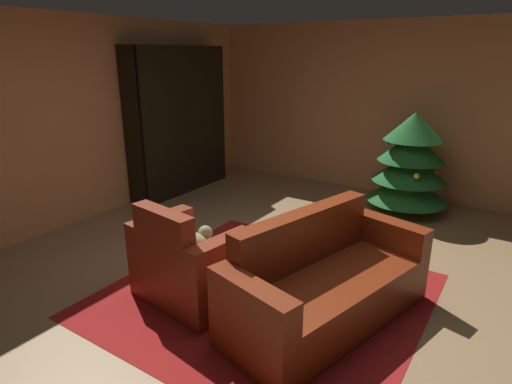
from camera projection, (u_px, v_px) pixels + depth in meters
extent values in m
plane|color=#97754E|center=(274.00, 288.00, 3.96)|extent=(8.14, 8.14, 0.00)
cube|color=tan|center=(393.00, 110.00, 6.28)|extent=(6.08, 0.06, 2.55)
cube|color=tan|center=(62.00, 124.00, 5.13)|extent=(0.06, 6.90, 2.55)
cube|color=maroon|center=(266.00, 295.00, 3.85)|extent=(2.65, 2.57, 0.01)
cube|color=black|center=(187.00, 122.00, 6.39)|extent=(0.03, 1.81, 2.19)
cube|color=black|center=(215.00, 114.00, 7.19)|extent=(0.36, 0.03, 2.19)
cube|color=black|center=(133.00, 130.00, 5.77)|extent=(0.36, 0.02, 2.19)
cube|color=black|center=(182.00, 188.00, 6.82)|extent=(0.34, 1.76, 0.03)
cube|color=black|center=(181.00, 167.00, 6.71)|extent=(0.34, 1.76, 0.03)
cube|color=black|center=(180.00, 144.00, 6.59)|extent=(0.34, 1.76, 0.02)
cube|color=black|center=(179.00, 121.00, 6.48)|extent=(0.34, 1.76, 0.02)
cube|color=black|center=(177.00, 97.00, 6.37)|extent=(0.34, 1.76, 0.02)
cube|color=black|center=(176.00, 72.00, 6.25)|extent=(0.34, 1.76, 0.02)
cube|color=black|center=(174.00, 46.00, 6.14)|extent=(0.34, 1.76, 0.03)
cube|color=black|center=(174.00, 147.00, 6.68)|extent=(0.05, 0.92, 0.58)
cube|color=black|center=(175.00, 147.00, 6.67)|extent=(0.03, 0.95, 0.61)
cube|color=gold|center=(213.00, 169.00, 7.49)|extent=(0.24, 0.03, 0.21)
cube|color=red|center=(211.00, 170.00, 7.47)|extent=(0.22, 0.03, 0.20)
cube|color=#3E8A45|center=(210.00, 169.00, 7.43)|extent=(0.21, 0.04, 0.25)
cube|color=red|center=(209.00, 169.00, 7.39)|extent=(0.25, 0.03, 0.26)
cube|color=#15538A|center=(207.00, 171.00, 7.37)|extent=(0.20, 0.04, 0.22)
cube|color=orange|center=(204.00, 171.00, 7.33)|extent=(0.20, 0.04, 0.24)
cube|color=#2E8B35|center=(203.00, 171.00, 7.29)|extent=(0.22, 0.03, 0.26)
cube|color=purple|center=(209.00, 108.00, 7.14)|extent=(0.19, 0.04, 0.20)
cube|color=orange|center=(207.00, 106.00, 7.10)|extent=(0.20, 0.04, 0.27)
cube|color=#388833|center=(206.00, 107.00, 7.07)|extent=(0.20, 0.03, 0.22)
cube|color=#2C7F33|center=(205.00, 109.00, 7.03)|extent=(0.24, 0.03, 0.19)
cube|color=#2C8937|center=(204.00, 107.00, 6.98)|extent=(0.27, 0.03, 0.26)
cube|color=#B3222A|center=(201.00, 106.00, 6.97)|extent=(0.17, 0.03, 0.30)
cube|color=#116A96|center=(200.00, 109.00, 6.93)|extent=(0.22, 0.05, 0.21)
cube|color=#89578B|center=(197.00, 108.00, 6.90)|extent=(0.17, 0.03, 0.24)
cube|color=gold|center=(208.00, 83.00, 7.01)|extent=(0.19, 0.04, 0.29)
cube|color=#266583|center=(208.00, 85.00, 6.98)|extent=(0.24, 0.03, 0.22)
cube|color=gold|center=(206.00, 84.00, 6.94)|extent=(0.25, 0.04, 0.25)
cube|color=brown|center=(204.00, 87.00, 6.92)|extent=(0.21, 0.04, 0.19)
cube|color=#1A7B82|center=(202.00, 84.00, 6.88)|extent=(0.21, 0.04, 0.26)
cube|color=orange|center=(199.00, 84.00, 6.86)|extent=(0.17, 0.03, 0.28)
cube|color=gold|center=(198.00, 87.00, 6.84)|extent=(0.19, 0.04, 0.19)
cube|color=red|center=(196.00, 85.00, 6.79)|extent=(0.17, 0.04, 0.25)
cube|color=#13478F|center=(196.00, 84.00, 6.73)|extent=(0.25, 0.03, 0.29)
cube|color=#27468D|center=(206.00, 62.00, 6.91)|extent=(0.17, 0.04, 0.22)
cube|color=#8D458B|center=(205.00, 63.00, 6.86)|extent=(0.21, 0.03, 0.21)
cube|color=orange|center=(204.00, 61.00, 6.81)|extent=(0.24, 0.04, 0.27)
cube|color=#196889|center=(201.00, 62.00, 6.79)|extent=(0.17, 0.03, 0.23)
cube|color=#0E8086|center=(199.00, 60.00, 6.75)|extent=(0.16, 0.04, 0.30)
cube|color=maroon|center=(191.00, 276.00, 3.75)|extent=(0.72, 0.74, 0.42)
cube|color=maroon|center=(164.00, 238.00, 3.43)|extent=(0.65, 0.23, 0.48)
cube|color=maroon|center=(222.00, 278.00, 3.46)|extent=(0.25, 0.67, 0.69)
cube|color=maroon|center=(163.00, 249.00, 3.96)|extent=(0.25, 0.67, 0.69)
ellipsoid|color=#8F895C|center=(194.00, 242.00, 3.71)|extent=(0.30, 0.22, 0.18)
sphere|color=#8F895C|center=(205.00, 233.00, 3.78)|extent=(0.13, 0.13, 0.13)
cube|color=maroon|center=(328.00, 297.00, 3.44)|extent=(1.12, 1.63, 0.41)
cube|color=maroon|center=(303.00, 237.00, 3.51)|extent=(0.54, 1.48, 0.46)
cube|color=maroon|center=(252.00, 326.00, 2.87)|extent=(0.78, 0.36, 0.66)
cube|color=maroon|center=(386.00, 253.00, 3.93)|extent=(0.78, 0.36, 0.66)
cylinder|color=black|center=(281.00, 274.00, 3.80)|extent=(0.04, 0.04, 0.41)
cylinder|color=black|center=(264.00, 259.00, 4.08)|extent=(0.04, 0.04, 0.41)
cylinder|color=black|center=(242.00, 275.00, 3.79)|extent=(0.04, 0.04, 0.41)
cylinder|color=silver|center=(261.00, 247.00, 3.83)|extent=(0.73, 0.73, 0.02)
cube|color=#314D8B|center=(263.00, 243.00, 3.87)|extent=(0.16, 0.14, 0.02)
cube|color=#344394|center=(264.00, 241.00, 3.87)|extent=(0.22, 0.16, 0.02)
cube|color=#BB3E1F|center=(263.00, 238.00, 3.87)|extent=(0.19, 0.14, 0.03)
cube|color=#314193|center=(263.00, 235.00, 3.86)|extent=(0.16, 0.14, 0.03)
cube|color=#2E4897|center=(263.00, 233.00, 3.85)|extent=(0.17, 0.17, 0.02)
cube|color=#29568F|center=(262.00, 230.00, 3.84)|extent=(0.17, 0.13, 0.03)
cylinder|color=#552312|center=(283.00, 234.00, 3.83)|extent=(0.07, 0.07, 0.21)
cylinder|color=#552312|center=(283.00, 219.00, 3.78)|extent=(0.03, 0.03, 0.07)
cylinder|color=brown|center=(405.00, 205.00, 5.86)|extent=(0.08, 0.08, 0.16)
cone|color=#1F6428|center=(407.00, 187.00, 5.78)|extent=(1.07, 1.07, 0.37)
cone|color=#1F6428|center=(410.00, 168.00, 5.69)|extent=(0.96, 0.96, 0.37)
cone|color=#1F6428|center=(412.00, 147.00, 5.60)|extent=(0.86, 0.86, 0.37)
cone|color=#1F6428|center=(414.00, 126.00, 5.52)|extent=(0.76, 0.76, 0.37)
sphere|color=red|center=(432.00, 170.00, 5.85)|extent=(0.07, 0.07, 0.07)
sphere|color=yellow|center=(376.00, 178.00, 5.95)|extent=(0.07, 0.07, 0.07)
sphere|color=blue|center=(388.00, 144.00, 5.53)|extent=(0.06, 0.06, 0.06)
sphere|color=blue|center=(435.00, 164.00, 5.77)|extent=(0.07, 0.07, 0.07)
sphere|color=yellow|center=(417.00, 176.00, 5.32)|extent=(0.07, 0.07, 0.07)
sphere|color=blue|center=(428.00, 143.00, 5.79)|extent=(0.06, 0.06, 0.06)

